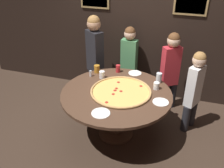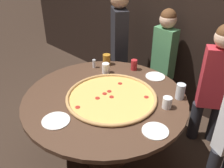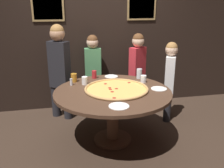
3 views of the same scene
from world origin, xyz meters
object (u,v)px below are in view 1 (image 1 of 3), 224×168
object	(u,v)px
white_plate_beside_cup	(161,102)
diner_centre_back	(170,68)
diner_side_left	(194,87)
white_plate_left_side	(101,113)
dining_table	(116,100)
drink_cup_far_left	(102,75)
drink_cup_near_right	(97,69)
drink_cup_by_shaker	(159,78)
drink_cup_centre_back	(156,86)
diner_far_left	(129,59)
giant_pizza	(121,91)
drink_cup_near_left	(118,69)
condiment_shaker	(91,74)
white_plate_near_front	(135,73)
diner_far_right	(95,53)

from	to	relation	value
white_plate_beside_cup	diner_centre_back	xyz separation A→B (m)	(0.01, 1.02, 0.03)
diner_side_left	white_plate_left_side	bearing A→B (deg)	-20.19
dining_table	drink_cup_far_left	xyz separation A→B (m)	(-0.33, 0.34, 0.19)
drink_cup_near_right	drink_cup_far_left	size ratio (longest dim) A/B	1.09
drink_cup_by_shaker	diner_centre_back	world-z (taller)	diner_centre_back
drink_cup_centre_back	diner_centre_back	bearing A→B (deg)	79.97
drink_cup_near_right	diner_far_left	xyz separation A→B (m)	(0.37, 0.65, -0.04)
giant_pizza	drink_cup_near_left	bearing A→B (deg)	110.16
drink_cup_near_left	diner_far_left	bearing A→B (deg)	84.48
drink_cup_near_right	diner_side_left	distance (m)	1.51
drink_cup_centre_back	drink_cup_near_right	size ratio (longest dim) A/B	0.85
drink_cup_near_left	condiment_shaker	bearing A→B (deg)	-142.73
dining_table	white_plate_beside_cup	xyz separation A→B (m)	(0.62, -0.06, 0.14)
dining_table	diner_centre_back	distance (m)	1.16
condiment_shaker	diner_far_left	bearing A→B (deg)	62.69
drink_cup_centre_back	white_plate_near_front	size ratio (longest dim) A/B	0.51
white_plate_near_front	diner_centre_back	size ratio (longest dim) A/B	0.15
giant_pizza	diner_far_left	size ratio (longest dim) A/B	0.64
dining_table	white_plate_left_side	bearing A→B (deg)	-94.34
drink_cup_by_shaker	diner_far_right	xyz separation A→B (m)	(-1.19, 0.45, 0.06)
drink_cup_centre_back	diner_side_left	world-z (taller)	diner_side_left
drink_cup_far_left	condiment_shaker	bearing A→B (deg)	-179.77
white_plate_beside_cup	drink_cup_near_right	bearing A→B (deg)	153.08
white_plate_near_front	diner_far_left	distance (m)	0.54
dining_table	diner_far_left	xyz separation A→B (m)	(-0.11, 1.14, 0.15)
white_plate_near_front	diner_side_left	distance (m)	0.93
white_plate_left_side	diner_far_right	distance (m)	1.59
white_plate_left_side	condiment_shaker	distance (m)	0.99
drink_cup_by_shaker	drink_cup_far_left	size ratio (longest dim) A/B	1.30
dining_table	diner_far_left	distance (m)	1.16
white_plate_beside_cup	condiment_shaker	bearing A→B (deg)	160.65
drink_cup_by_shaker	white_plate_beside_cup	size ratio (longest dim) A/B	0.70
drink_cup_near_left	diner_far_left	size ratio (longest dim) A/B	0.09
giant_pizza	diner_far_right	xyz separation A→B (m)	(-0.73, 0.90, 0.12)
diner_centre_back	giant_pizza	bearing A→B (deg)	24.46
condiment_shaker	drink_cup_centre_back	bearing A→B (deg)	-4.30
drink_cup_near_right	white_plate_left_side	xyz separation A→B (m)	(0.44, -1.02, -0.06)
giant_pizza	white_plate_near_front	distance (m)	0.62
drink_cup_far_left	white_plate_beside_cup	xyz separation A→B (m)	(0.96, -0.40, -0.05)
drink_cup_by_shaker	white_plate_near_front	size ratio (longest dim) A/B	0.72
white_plate_beside_cup	white_plate_near_front	bearing A→B (deg)	125.60
giant_pizza	drink_cup_by_shaker	size ratio (longest dim) A/B	5.75
drink_cup_by_shaker	diner_far_left	xyz separation A→B (m)	(-0.62, 0.67, -0.06)
white_plate_left_side	diner_far_left	size ratio (longest dim) A/B	0.17
diner_far_right	diner_far_left	xyz separation A→B (m)	(0.57, 0.21, -0.11)
diner_far_right	drink_cup_by_shaker	bearing A→B (deg)	-164.96
condiment_shaker	diner_far_right	world-z (taller)	diner_far_right
white_plate_beside_cup	white_plate_left_side	size ratio (longest dim) A/B	0.91
diner_centre_back	diner_side_left	bearing A→B (deg)	97.60
white_plate_beside_cup	drink_cup_centre_back	bearing A→B (deg)	108.84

